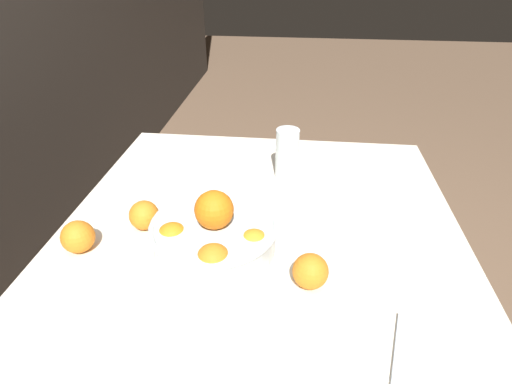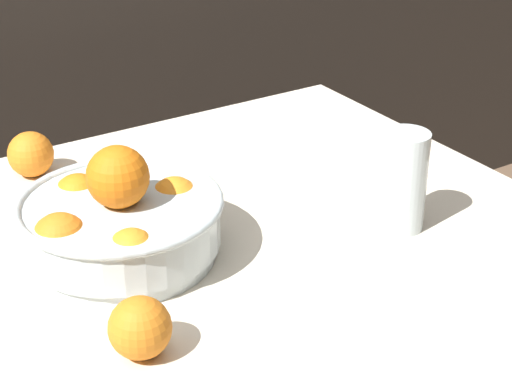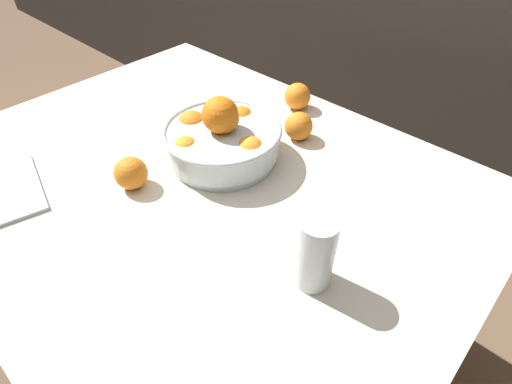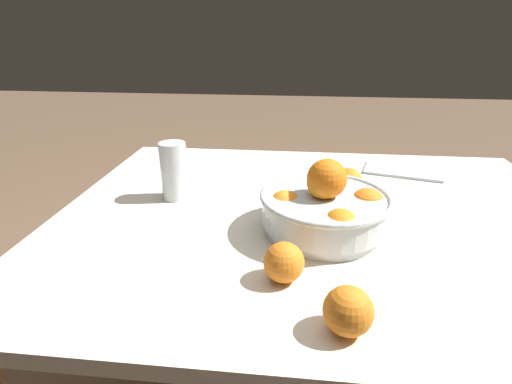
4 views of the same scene
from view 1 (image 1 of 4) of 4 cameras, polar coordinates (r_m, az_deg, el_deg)
name	(u,v)px [view 1 (image 1 of 4)]	position (r m, az deg, el deg)	size (l,w,h in m)	color
dining_table	(255,281)	(0.94, -0.09, -12.57)	(1.23, 0.96, 0.72)	beige
fruit_bowl	(214,236)	(0.86, -5.97, -6.25)	(0.27, 0.27, 0.16)	silver
juice_glass	(287,155)	(1.15, 4.44, 5.29)	(0.07, 0.07, 0.14)	#F4A314
orange_loose_near_bowl	(78,237)	(0.96, -24.10, -5.85)	(0.07, 0.07, 0.07)	orange
orange_loose_front	(144,215)	(0.98, -15.69, -3.21)	(0.07, 0.07, 0.07)	orange
orange_loose_aside	(310,271)	(0.81, 7.77, -11.14)	(0.07, 0.07, 0.07)	orange
napkin	(432,377)	(0.75, 23.84, -22.97)	(0.22, 0.12, 0.01)	silver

